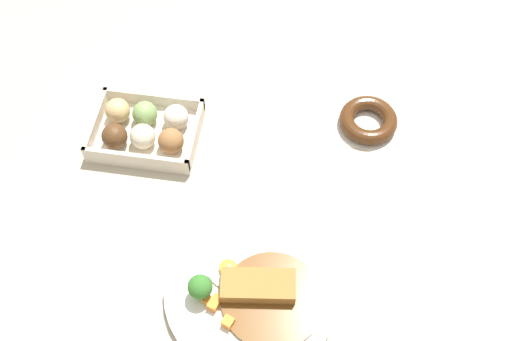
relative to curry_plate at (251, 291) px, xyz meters
name	(u,v)px	position (x,y,z in m)	size (l,w,h in m)	color
ground_plane	(228,210)	(-0.07, 0.15, -0.01)	(1.60, 1.60, 0.00)	#B2A893
curry_plate	(251,291)	(0.00, 0.00, 0.00)	(0.29, 0.29, 0.07)	white
donut_box	(145,129)	(-0.25, 0.29, 0.01)	(0.20, 0.15, 0.06)	beige
chocolate_ring_donut	(368,120)	(0.17, 0.38, 0.00)	(0.13, 0.13, 0.03)	white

